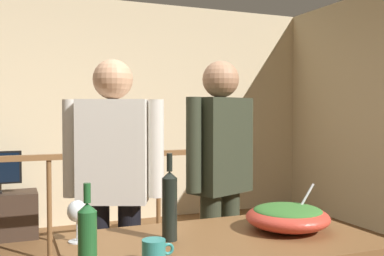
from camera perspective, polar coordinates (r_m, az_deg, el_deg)
back_wall at (r=5.44m, az=-15.37°, el=2.09°), size 6.29×0.10×2.69m
stair_railing at (r=4.18m, az=-17.92°, el=-7.62°), size 4.17×0.10×1.01m
serving_table at (r=2.08m, az=3.85°, el=-16.08°), size 1.39×0.76×0.76m
salad_bowl at (r=2.24m, az=12.19°, el=-10.99°), size 0.40×0.40×0.22m
wine_glass at (r=2.05m, az=-14.55°, el=-10.51°), size 0.09×0.09×0.19m
wine_bottle_green at (r=1.73m, az=-13.30°, el=-13.00°), size 0.07×0.07×0.31m
wine_bottle_dark at (r=2.01m, az=-2.78°, el=-9.76°), size 0.07×0.07×0.39m
mug_teal at (r=1.74m, az=-4.88°, el=-15.58°), size 0.13×0.09×0.09m
person_standing_left at (r=2.57m, az=-10.06°, el=-6.26°), size 0.54×0.35×1.63m
person_standing_right at (r=2.79m, az=3.67°, el=-5.34°), size 0.53×0.35×1.65m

